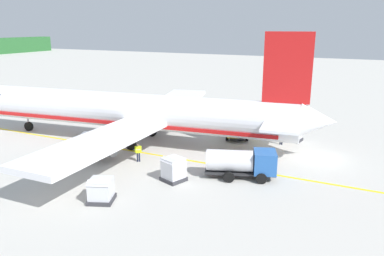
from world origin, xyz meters
TOP-DOWN VIEW (x-y plane):
  - airliner_foreground at (-3.49, 19.18)m, footprint 34.52×41.70m
  - service_truck_fuel at (-8.05, 5.27)m, footprint 3.81×6.14m
  - service_truck_baggage at (3.42, 9.76)m, footprint 6.09×4.10m
  - cargo_container_near at (-16.75, 13.08)m, footprint 2.30×2.30m
  - cargo_container_mid at (-11.12, 10.18)m, footprint 2.18×2.18m
  - cargo_container_far at (4.46, 3.41)m, footprint 1.89×1.89m
  - crew_marshaller at (2.55, 4.39)m, footprint 0.24×0.63m
  - crew_loader_left at (-8.56, 15.29)m, footprint 0.46×0.51m
  - apron_guide_line at (-6.22, 14.75)m, footprint 0.30×60.00m

SIDE VIEW (x-z plane):
  - apron_guide_line at x=-6.22m, z-range 0.00..0.01m
  - cargo_container_near at x=-16.75m, z-range -0.06..1.81m
  - crew_marshaller at x=2.55m, z-range 0.14..1.77m
  - cargo_container_far at x=4.46m, z-range -0.05..2.02m
  - cargo_container_mid at x=-11.12m, z-range -0.05..2.05m
  - crew_loader_left at x=-8.56m, z-range 0.16..1.92m
  - service_truck_fuel at x=-8.05m, z-range 0.20..2.60m
  - service_truck_baggage at x=3.42m, z-range 0.20..2.64m
  - airliner_foreground at x=-3.49m, z-range -2.56..9.34m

